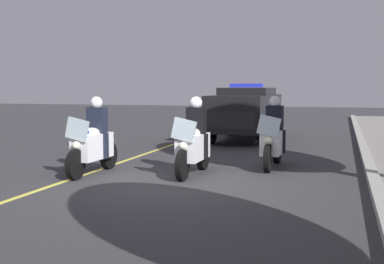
{
  "coord_description": "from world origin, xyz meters",
  "views": [
    {
      "loc": [
        9.3,
        3.29,
        1.93
      ],
      "look_at": [
        -1.68,
        0.0,
        0.9
      ],
      "focal_mm": 46.99,
      "sensor_mm": 36.0,
      "label": 1
    }
  ],
  "objects": [
    {
      "name": "police_suv",
      "position": [
        -8.75,
        -0.07,
        1.07
      ],
      "size": [
        4.94,
        2.15,
        2.05
      ],
      "color": "black",
      "rests_on": "ground"
    },
    {
      "name": "curb_strip",
      "position": [
        0.0,
        3.93,
        0.07
      ],
      "size": [
        48.0,
        0.24,
        0.15
      ],
      "primitive_type": "cube",
      "color": "#9E9B93",
      "rests_on": "ground"
    },
    {
      "name": "police_motorcycle_trailing",
      "position": [
        -2.71,
        1.72,
        0.7
      ],
      "size": [
        2.14,
        0.57,
        1.72
      ],
      "color": "black",
      "rests_on": "ground"
    },
    {
      "name": "police_motorcycle_lead_right",
      "position": [
        -1.19,
        0.18,
        0.7
      ],
      "size": [
        2.14,
        0.57,
        1.72
      ],
      "color": "black",
      "rests_on": "ground"
    },
    {
      "name": "lane_stripe_center",
      "position": [
        0.0,
        -2.13,
        0.0
      ],
      "size": [
        48.0,
        0.12,
        0.01
      ],
      "primitive_type": "cube",
      "color": "#E0D14C",
      "rests_on": "ground"
    },
    {
      "name": "ground_plane",
      "position": [
        0.0,
        0.0,
        0.0
      ],
      "size": [
        80.0,
        80.0,
        0.0
      ],
      "primitive_type": "plane",
      "color": "#333335"
    },
    {
      "name": "police_motorcycle_lead_left",
      "position": [
        -0.66,
        -1.99,
        0.7
      ],
      "size": [
        2.14,
        0.57,
        1.72
      ],
      "color": "black",
      "rests_on": "ground"
    }
  ]
}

